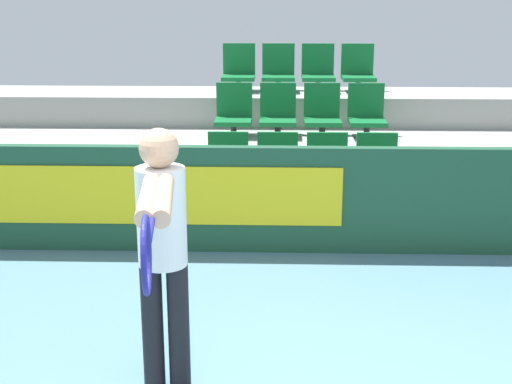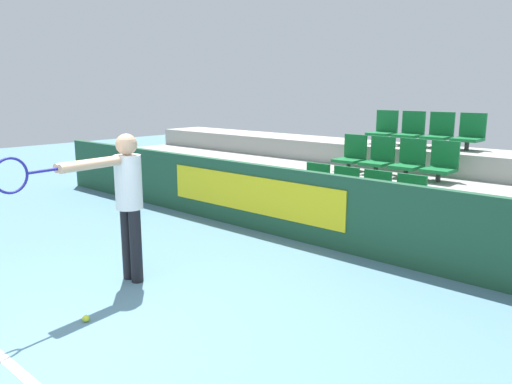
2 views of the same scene
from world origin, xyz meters
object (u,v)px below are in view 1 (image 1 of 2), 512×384
object	(u,v)px
stadium_chair_7	(367,114)
stadium_chair_6	(322,113)
stadium_chair_8	(239,70)
stadium_chair_1	(277,167)
tennis_player	(162,240)
stadium_chair_0	(228,166)
stadium_chair_4	(234,113)
stadium_chair_9	(278,71)
stadium_chair_3	(377,167)
stadium_chair_11	(358,71)
stadium_chair_5	(278,113)
stadium_chair_2	(327,167)
stadium_chair_10	(318,71)

from	to	relation	value
stadium_chair_7	stadium_chair_6	bearing A→B (deg)	180.00
stadium_chair_8	stadium_chair_6	bearing A→B (deg)	-46.59
stadium_chair_1	stadium_chair_8	size ratio (longest dim) A/B	1.00
stadium_chair_8	tennis_player	world-z (taller)	stadium_chair_8
stadium_chair_0	stadium_chair_4	xyz separation A→B (m)	(0.00, 1.08, 0.37)
stadium_chair_8	stadium_chair_9	xyz separation A→B (m)	(0.51, 0.00, 0.00)
stadium_chair_0	stadium_chair_4	size ratio (longest dim) A/B	1.00
stadium_chair_1	stadium_chair_4	size ratio (longest dim) A/B	1.00
stadium_chair_1	stadium_chair_6	world-z (taller)	stadium_chair_6
stadium_chair_8	stadium_chair_7	bearing A→B (deg)	-35.18
stadium_chair_3	stadium_chair_11	size ratio (longest dim) A/B	1.00
stadium_chair_1	stadium_chair_7	bearing A→B (deg)	46.59
stadium_chair_0	stadium_chair_5	xyz separation A→B (m)	(0.51, 1.08, 0.37)
stadium_chair_11	stadium_chair_6	bearing A→B (deg)	-115.31
stadium_chair_6	stadium_chair_9	distance (m)	1.25
stadium_chair_6	stadium_chair_11	bearing A→B (deg)	64.69
stadium_chair_2	stadium_chair_4	world-z (taller)	stadium_chair_4
stadium_chair_6	tennis_player	size ratio (longest dim) A/B	0.36
stadium_chair_11	stadium_chair_2	bearing A→B (deg)	-103.30
stadium_chair_6	stadium_chair_11	size ratio (longest dim) A/B	1.00
stadium_chair_4	stadium_chair_8	size ratio (longest dim) A/B	1.00
stadium_chair_1	tennis_player	bearing A→B (deg)	-101.27
stadium_chair_5	stadium_chair_11	world-z (taller)	stadium_chair_11
stadium_chair_9	stadium_chair_11	bearing A→B (deg)	0.00
stadium_chair_5	stadium_chair_6	xyz separation A→B (m)	(0.51, 0.00, 0.00)
stadium_chair_5	tennis_player	world-z (taller)	tennis_player
stadium_chair_6	stadium_chair_3	bearing A→B (deg)	-64.69
stadium_chair_1	stadium_chair_9	bearing A→B (deg)	90.00
stadium_chair_1	stadium_chair_0	bearing A→B (deg)	180.00
stadium_chair_5	stadium_chair_9	world-z (taller)	stadium_chair_9
stadium_chair_5	stadium_chair_8	xyz separation A→B (m)	(-0.51, 1.08, 0.37)
stadium_chair_9	stadium_chair_3	bearing A→B (deg)	-64.69
stadium_chair_0	stadium_chair_10	xyz separation A→B (m)	(1.02, 2.15, 0.74)
stadium_chair_1	stadium_chair_4	xyz separation A→B (m)	(-0.51, 1.08, 0.37)
stadium_chair_0	stadium_chair_3	size ratio (longest dim) A/B	1.00
stadium_chair_10	stadium_chair_6	bearing A→B (deg)	-90.00
stadium_chair_9	stadium_chair_0	bearing A→B (deg)	-103.30
stadium_chair_5	stadium_chair_10	distance (m)	1.25
stadium_chair_3	stadium_chair_11	world-z (taller)	stadium_chair_11
stadium_chair_4	stadium_chair_8	xyz separation A→B (m)	(0.00, 1.08, 0.37)
stadium_chair_0	stadium_chair_2	distance (m)	1.02
stadium_chair_3	stadium_chair_6	xyz separation A→B (m)	(-0.51, 1.08, 0.37)
stadium_chair_4	stadium_chair_3	bearing A→B (deg)	-35.18
stadium_chair_8	stadium_chair_0	bearing A→B (deg)	-90.00
stadium_chair_3	stadium_chair_7	bearing A→B (deg)	90.00
stadium_chair_4	stadium_chair_10	world-z (taller)	stadium_chair_10
stadium_chair_2	stadium_chair_9	size ratio (longest dim) A/B	1.00
stadium_chair_0	stadium_chair_3	xyz separation A→B (m)	(1.53, 0.00, 0.00)
stadium_chair_7	stadium_chair_9	distance (m)	1.53
stadium_chair_3	stadium_chair_8	world-z (taller)	stadium_chair_8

